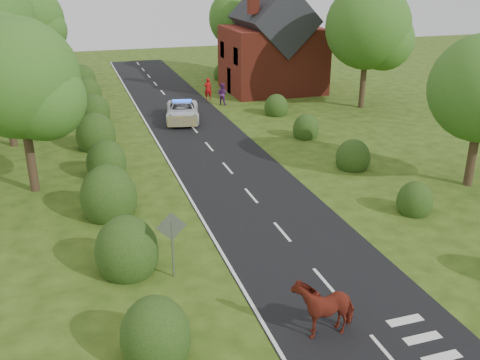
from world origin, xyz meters
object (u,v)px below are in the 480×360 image
object	(u,v)px
pedestrian_red	(208,89)
police_van	(182,111)
road_sign	(172,236)
pedestrian_purple	(222,94)
cow	(324,308)

from	to	relation	value
pedestrian_red	police_van	bearing A→B (deg)	62.65
road_sign	pedestrian_red	xyz separation A→B (m)	(8.17, 26.33, -0.75)
pedestrian_purple	police_van	bearing A→B (deg)	86.06
police_van	pedestrian_purple	size ratio (longest dim) A/B	3.09
road_sign	pedestrian_red	size ratio (longest dim) A/B	1.41
road_sign	police_van	xyz separation A→B (m)	(4.74, 20.49, -0.96)
road_sign	cow	bearing A→B (deg)	-49.15
road_sign	pedestrian_red	bearing A→B (deg)	72.77
road_sign	pedestrian_purple	world-z (taller)	road_sign
road_sign	police_van	world-z (taller)	road_sign
cow	pedestrian_purple	xyz separation A→B (m)	(5.05, 28.59, 0.12)
road_sign	pedestrian_red	world-z (taller)	road_sign
road_sign	cow	distance (m)	5.82
cow	pedestrian_red	world-z (taller)	pedestrian_red
road_sign	pedestrian_purple	bearing A→B (deg)	70.03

